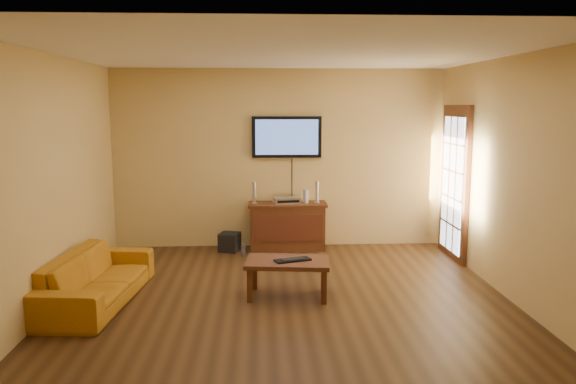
{
  "coord_description": "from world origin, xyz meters",
  "views": [
    {
      "loc": [
        -0.27,
        -6.0,
        2.16
      ],
      "look_at": [
        0.06,
        0.8,
        1.1
      ],
      "focal_mm": 35.0,
      "sensor_mm": 36.0,
      "label": 1
    }
  ],
  "objects": [
    {
      "name": "speaker_right",
      "position": [
        0.57,
        2.28,
        0.85
      ],
      "size": [
        0.09,
        0.09,
        0.32
      ],
      "color": "silver",
      "rests_on": "media_console"
    },
    {
      "name": "media_console",
      "position": [
        0.12,
        2.27,
        0.35
      ],
      "size": [
        1.17,
        0.45,
        0.7
      ],
      "color": "#401E0E",
      "rests_on": "ground"
    },
    {
      "name": "keyboard",
      "position": [
        0.08,
        0.1,
        0.44
      ],
      "size": [
        0.43,
        0.28,
        0.02
      ],
      "color": "black",
      "rests_on": "coffee_table"
    },
    {
      "name": "ground_plane",
      "position": [
        0.0,
        0.0,
        0.0
      ],
      "size": [
        5.0,
        5.0,
        0.0
      ],
      "primitive_type": "plane",
      "color": "#311E0D",
      "rests_on": "ground"
    },
    {
      "name": "sofa",
      "position": [
        -2.09,
        0.04,
        0.37
      ],
      "size": [
        0.73,
        1.93,
        0.74
      ],
      "primitive_type": "imported",
      "rotation": [
        0.0,
        0.0,
        1.47
      ],
      "color": "#AA6A12",
      "rests_on": "ground"
    },
    {
      "name": "speaker_left",
      "position": [
        -0.37,
        2.26,
        0.86
      ],
      "size": [
        0.09,
        0.09,
        0.33
      ],
      "color": "silver",
      "rests_on": "media_console"
    },
    {
      "name": "bottle",
      "position": [
        -0.53,
        1.88,
        0.09
      ],
      "size": [
        0.07,
        0.07,
        0.2
      ],
      "color": "white",
      "rests_on": "ground"
    },
    {
      "name": "french_door",
      "position": [
        2.46,
        1.7,
        1.05
      ],
      "size": [
        0.07,
        1.02,
        2.22
      ],
      "color": "#401E0E",
      "rests_on": "ground"
    },
    {
      "name": "subwoofer",
      "position": [
        -0.74,
        2.17,
        0.14
      ],
      "size": [
        0.34,
        0.34,
        0.28
      ],
      "primitive_type": "cube",
      "rotation": [
        0.0,
        0.0,
        -0.29
      ],
      "color": "black",
      "rests_on": "ground"
    },
    {
      "name": "av_receiver",
      "position": [
        0.11,
        2.28,
        0.75
      ],
      "size": [
        0.42,
        0.33,
        0.09
      ],
      "primitive_type": "cube",
      "rotation": [
        0.0,
        0.0,
        0.16
      ],
      "color": "silver",
      "rests_on": "media_console"
    },
    {
      "name": "coffee_table",
      "position": [
        0.03,
        0.13,
        0.36
      ],
      "size": [
        0.99,
        0.66,
        0.43
      ],
      "color": "#401E0E",
      "rests_on": "ground"
    },
    {
      "name": "television",
      "position": [
        0.12,
        2.45,
        1.68
      ],
      "size": [
        1.05,
        0.08,
        0.62
      ],
      "color": "black",
      "rests_on": "ground"
    },
    {
      "name": "room_walls",
      "position": [
        0.0,
        0.62,
        1.69
      ],
      "size": [
        5.0,
        5.0,
        5.0
      ],
      "color": "tan",
      "rests_on": "ground"
    },
    {
      "name": "game_console",
      "position": [
        0.4,
        2.29,
        0.81
      ],
      "size": [
        0.08,
        0.15,
        0.2
      ],
      "primitive_type": "cube",
      "rotation": [
        0.0,
        0.0,
        0.28
      ],
      "color": "white",
      "rests_on": "media_console"
    }
  ]
}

